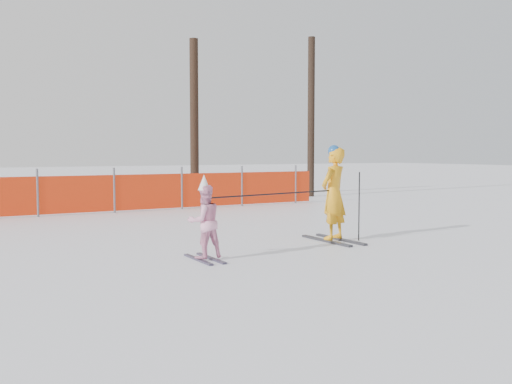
# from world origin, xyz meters

# --- Properties ---
(ground) EXTENTS (120.00, 120.00, 0.00)m
(ground) POSITION_xyz_m (0.00, 0.00, 0.00)
(ground) COLOR white
(ground) RESTS_ON ground
(adult) EXTENTS (0.74, 1.46, 1.81)m
(adult) POSITION_xyz_m (1.77, 0.67, 0.90)
(adult) COLOR black
(adult) RESTS_ON ground
(child) EXTENTS (0.57, 0.98, 1.33)m
(child) POSITION_xyz_m (-1.12, 0.16, 0.61)
(child) COLOR black
(child) RESTS_ON ground
(ski_poles) EXTENTS (3.23, 0.49, 1.30)m
(ski_poles) POSITION_xyz_m (0.94, 0.43, 0.86)
(ski_poles) COLOR black
(ski_poles) RESTS_ON ground
(safety_fence) EXTENTS (16.57, 0.06, 1.25)m
(safety_fence) POSITION_xyz_m (-2.16, 7.70, 0.56)
(safety_fence) COLOR #595960
(safety_fence) RESTS_ON ground
(tree_trunks) EXTENTS (4.52, 1.53, 5.97)m
(tree_trunks) POSITION_xyz_m (5.31, 10.59, 2.91)
(tree_trunks) COLOR black
(tree_trunks) RESTS_ON ground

